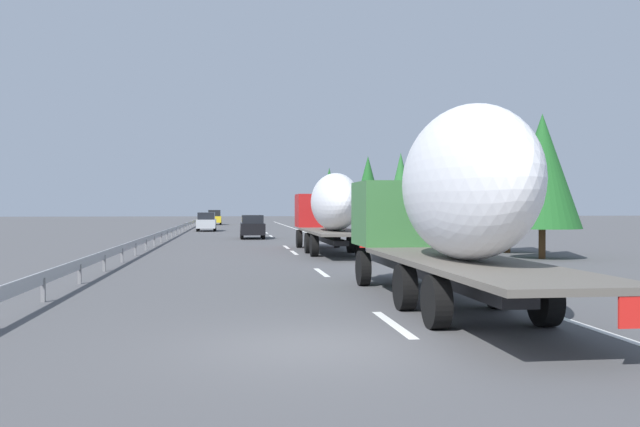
% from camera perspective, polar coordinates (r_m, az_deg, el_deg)
% --- Properties ---
extents(ground_plane, '(260.00, 260.00, 0.00)m').
position_cam_1_polar(ground_plane, '(51.44, -5.81, -2.09)').
color(ground_plane, '#4C4C4F').
extents(lane_stripe_0, '(3.20, 0.20, 0.01)m').
position_cam_1_polar(lane_stripe_0, '(13.94, 6.10, -9.11)').
color(lane_stripe_0, white).
rests_on(lane_stripe_0, ground_plane).
extents(lane_stripe_1, '(3.20, 0.20, 0.01)m').
position_cam_1_polar(lane_stripe_1, '(24.66, 0.12, -4.91)').
color(lane_stripe_1, white).
rests_on(lane_stripe_1, ground_plane).
extents(lane_stripe_2, '(3.20, 0.20, 0.01)m').
position_cam_1_polar(lane_stripe_2, '(35.41, -2.18, -3.26)').
color(lane_stripe_2, white).
rests_on(lane_stripe_2, ground_plane).
extents(lane_stripe_3, '(3.20, 0.20, 0.01)m').
position_cam_1_polar(lane_stripe_3, '(40.34, -2.82, -2.80)').
color(lane_stripe_3, white).
rests_on(lane_stripe_3, ground_plane).
extents(lane_stripe_4, '(3.20, 0.20, 0.01)m').
position_cam_1_polar(lane_stripe_4, '(56.06, -4.10, -1.87)').
color(lane_stripe_4, white).
rests_on(lane_stripe_4, ground_plane).
extents(lane_stripe_5, '(3.20, 0.20, 0.01)m').
position_cam_1_polar(lane_stripe_5, '(63.13, -4.47, -1.61)').
color(lane_stripe_5, white).
rests_on(lane_stripe_5, ground_plane).
extents(lane_stripe_6, '(3.20, 0.20, 0.01)m').
position_cam_1_polar(lane_stripe_6, '(72.78, -4.86, -1.33)').
color(lane_stripe_6, white).
rests_on(lane_stripe_6, ground_plane).
extents(edge_line_right, '(110.00, 0.20, 0.01)m').
position_cam_1_polar(edge_line_right, '(56.84, -0.40, -1.84)').
color(edge_line_right, white).
rests_on(edge_line_right, ground_plane).
extents(truck_lead, '(13.44, 2.55, 4.00)m').
position_cam_1_polar(truck_lead, '(34.88, 0.87, 0.48)').
color(truck_lead, '#B21919').
rests_on(truck_lead, ground_plane).
extents(truck_trailing, '(13.69, 2.55, 4.53)m').
position_cam_1_polar(truck_trailing, '(16.25, 10.57, 1.17)').
color(truck_trailing, '#387038').
rests_on(truck_trailing, ground_plane).
extents(car_black_suv, '(4.17, 1.79, 1.77)m').
position_cam_1_polar(car_black_suv, '(51.42, -5.64, -1.09)').
color(car_black_suv, black).
rests_on(car_black_suv, ground_plane).
extents(car_yellow_coupe, '(4.63, 1.82, 1.99)m').
position_cam_1_polar(car_yellow_coupe, '(93.37, -8.75, -0.32)').
color(car_yellow_coupe, gold).
rests_on(car_yellow_coupe, ground_plane).
extents(car_silver_hatch, '(4.78, 1.83, 1.84)m').
position_cam_1_polar(car_silver_hatch, '(68.30, -9.40, -0.67)').
color(car_silver_hatch, '#ADB2B7').
rests_on(car_silver_hatch, ground_plane).
extents(road_sign, '(0.10, 0.90, 3.33)m').
position_cam_1_polar(road_sign, '(59.30, 0.47, 0.47)').
color(road_sign, gray).
rests_on(road_sign, ground_plane).
extents(tree_0, '(2.57, 2.57, 6.01)m').
position_cam_1_polar(tree_0, '(47.94, 10.74, 2.33)').
color(tree_0, '#472D19').
rests_on(tree_0, ground_plane).
extents(tree_1, '(3.63, 3.63, 6.02)m').
position_cam_1_polar(tree_1, '(36.58, 15.30, 2.77)').
color(tree_1, '#472D19').
rests_on(tree_1, ground_plane).
extents(tree_2, '(2.60, 2.60, 7.58)m').
position_cam_1_polar(tree_2, '(90.34, 0.78, 2.03)').
color(tree_2, '#472D19').
rests_on(tree_2, ground_plane).
extents(tree_3, '(3.51, 3.51, 6.58)m').
position_cam_1_polar(tree_3, '(32.73, 17.97, 3.36)').
color(tree_3, '#472D19').
rests_on(tree_3, ground_plane).
extents(tree_4, '(2.46, 2.46, 6.81)m').
position_cam_1_polar(tree_4, '(56.36, 6.72, 2.35)').
color(tree_4, '#472D19').
rests_on(tree_4, ground_plane).
extents(tree_5, '(2.93, 2.93, 6.76)m').
position_cam_1_polar(tree_5, '(59.20, 4.00, 2.12)').
color(tree_5, '#472D19').
rests_on(tree_5, ground_plane).
extents(guardrail_median, '(94.00, 0.10, 0.76)m').
position_cam_1_polar(guardrail_median, '(54.59, -12.21, -1.34)').
color(guardrail_median, '#9EA0A5').
rests_on(guardrail_median, ground_plane).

